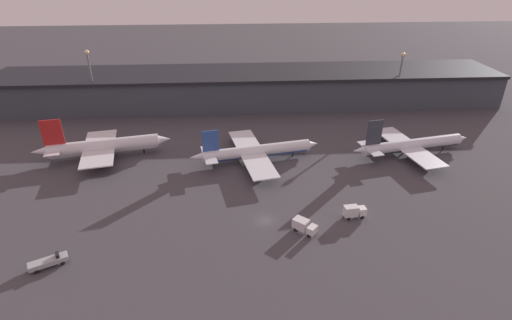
# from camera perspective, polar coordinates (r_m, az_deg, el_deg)

# --- Properties ---
(ground) EXTENTS (600.00, 600.00, 0.00)m
(ground) POSITION_cam_1_polar(r_m,az_deg,el_deg) (99.09, 1.29, -8.62)
(ground) COLOR #423F44
(terminal_building) EXTENTS (209.64, 29.16, 14.07)m
(terminal_building) POSITION_cam_1_polar(r_m,az_deg,el_deg) (172.82, -1.09, 10.30)
(terminal_building) COLOR #3D424C
(terminal_building) RESTS_ON ground
(airplane_0) EXTENTS (41.95, 28.49, 14.29)m
(airplane_0) POSITION_cam_1_polar(r_m,az_deg,el_deg) (135.13, -21.00, 1.81)
(airplane_0) COLOR silver
(airplane_0) RESTS_ON ground
(airplane_1) EXTENTS (41.27, 35.28, 11.76)m
(airplane_1) POSITION_cam_1_polar(r_m,az_deg,el_deg) (124.59, -0.09, 1.24)
(airplane_1) COLOR white
(airplane_1) RESTS_ON ground
(airplane_2) EXTENTS (41.61, 31.29, 13.28)m
(airplane_2) POSITION_cam_1_polar(r_m,az_deg,el_deg) (137.92, 21.26, 1.99)
(airplane_2) COLOR silver
(airplane_2) RESTS_ON ground
(service_vehicle_0) EXTENTS (5.74, 2.69, 3.34)m
(service_vehicle_0) POSITION_cam_1_polar(r_m,az_deg,el_deg) (101.91, 13.81, -7.12)
(service_vehicle_0) COLOR white
(service_vehicle_0) RESTS_ON ground
(service_vehicle_1) EXTENTS (5.96, 5.70, 3.09)m
(service_vehicle_1) POSITION_cam_1_polar(r_m,az_deg,el_deg) (95.17, 6.86, -9.29)
(service_vehicle_1) COLOR white
(service_vehicle_1) RESTS_ON ground
(service_vehicle_2) EXTENTS (7.86, 5.48, 2.59)m
(service_vehicle_2) POSITION_cam_1_polar(r_m,az_deg,el_deg) (96.15, -27.49, -12.74)
(service_vehicle_2) COLOR #9EA3A8
(service_vehicle_2) RESTS_ON ground
(lamp_post_0) EXTENTS (1.80, 1.80, 25.96)m
(lamp_post_0) POSITION_cam_1_polar(r_m,az_deg,el_deg) (169.32, -22.49, 11.17)
(lamp_post_0) COLOR slate
(lamp_post_0) RESTS_ON ground
(lamp_post_1) EXTENTS (1.80, 1.80, 23.28)m
(lamp_post_1) POSITION_cam_1_polar(r_m,az_deg,el_deg) (174.85, 19.88, 11.59)
(lamp_post_1) COLOR slate
(lamp_post_1) RESTS_ON ground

